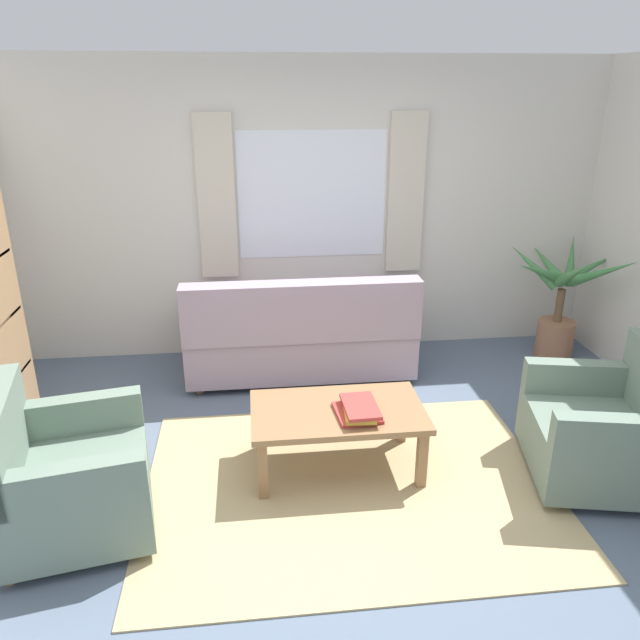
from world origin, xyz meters
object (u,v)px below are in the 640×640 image
(potted_plant, at_px, (561,302))
(book_stack_on_table, at_px, (359,409))
(couch, at_px, (300,336))
(coffee_table, at_px, (338,417))
(armchair_right, at_px, (610,429))
(armchair_left, at_px, (60,477))

(potted_plant, bearing_deg, book_stack_on_table, -142.91)
(couch, distance_m, coffee_table, 1.40)
(armchair_right, height_order, potted_plant, potted_plant)
(coffee_table, bearing_deg, armchair_left, -165.54)
(book_stack_on_table, distance_m, potted_plant, 2.67)
(armchair_left, xyz_separation_m, coffee_table, (1.60, 0.41, 0.03))
(couch, distance_m, armchair_right, 2.47)
(coffee_table, height_order, potted_plant, potted_plant)
(armchair_left, xyz_separation_m, potted_plant, (3.84, 1.93, 0.18))
(armchair_left, height_order, book_stack_on_table, armchair_left)
(couch, xyz_separation_m, coffee_table, (0.12, -1.40, 0.01))
(armchair_left, distance_m, potted_plant, 4.31)
(armchair_right, distance_m, coffee_table, 1.70)
(armchair_left, bearing_deg, armchair_right, -98.60)
(coffee_table, xyz_separation_m, book_stack_on_table, (0.12, -0.09, 0.09))
(armchair_right, xyz_separation_m, potted_plant, (0.57, 1.82, 0.18))
(potted_plant, bearing_deg, couch, -176.99)
(armchair_left, relative_size, armchair_right, 0.99)
(armchair_left, xyz_separation_m, book_stack_on_table, (1.72, 0.33, 0.12))
(couch, bearing_deg, potted_plant, -176.99)
(couch, distance_m, potted_plant, 2.38)
(couch, height_order, potted_plant, potted_plant)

